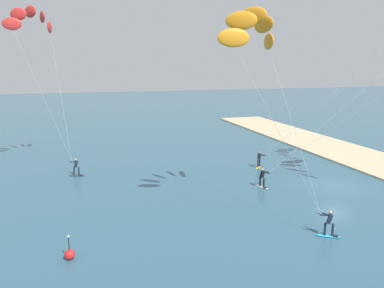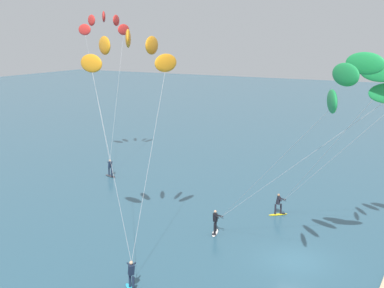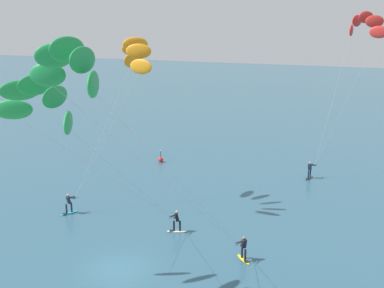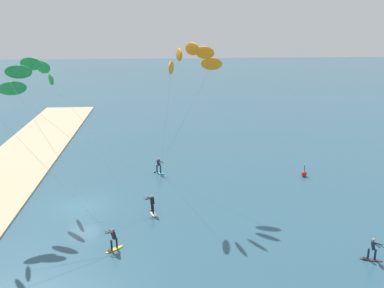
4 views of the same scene
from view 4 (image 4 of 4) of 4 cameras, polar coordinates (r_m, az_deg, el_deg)
ground_plane at (r=38.85m, az=-14.49°, el=-8.10°), size 240.00×240.00×0.00m
kitesurfer_mid_water at (r=37.85m, az=-0.20°, el=10.82°), size 7.50×6.74×13.76m
kitesurfer_far_out at (r=38.54m, az=-20.11°, el=8.22°), size 8.12×12.28×12.65m
marker_buoy at (r=45.58m, az=14.72°, el=-3.84°), size 0.56×0.56×1.38m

